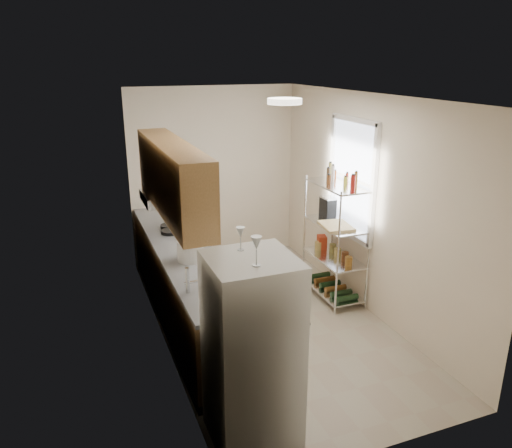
{
  "coord_description": "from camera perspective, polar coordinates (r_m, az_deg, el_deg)",
  "views": [
    {
      "loc": [
        -2.05,
        -4.83,
        2.97
      ],
      "look_at": [
        -0.08,
        0.25,
        1.15
      ],
      "focal_mm": 35.0,
      "sensor_mm": 36.0,
      "label": 1
    }
  ],
  "objects": [
    {
      "name": "wine_glass_b",
      "position": [
        3.47,
        0.05,
        -3.12
      ],
      "size": [
        0.08,
        0.08,
        0.22
      ],
      "primitive_type": null,
      "color": "silver",
      "rests_on": "refrigerator"
    },
    {
      "name": "ceiling_dome",
      "position": [
        4.99,
        3.29,
        13.84
      ],
      "size": [
        0.34,
        0.34,
        0.05
      ],
      "primitive_type": "cylinder",
      "color": "white",
      "rests_on": "room"
    },
    {
      "name": "range_hood",
      "position": [
        6.04,
        -10.4,
        3.0
      ],
      "size": [
        0.5,
        0.6,
        0.12
      ],
      "primitive_type": "cube",
      "color": "#B7BABC",
      "rests_on": "room"
    },
    {
      "name": "cutting_board",
      "position": [
        6.14,
        9.14,
        -0.21
      ],
      "size": [
        0.4,
        0.48,
        0.03
      ],
      "primitive_type": "cube",
      "rotation": [
        0.0,
        0.0,
        -0.14
      ],
      "color": "tan",
      "rests_on": "bakers_rack"
    },
    {
      "name": "frying_pan_small",
      "position": [
        6.47,
        -9.95,
        -0.27
      ],
      "size": [
        0.28,
        0.28,
        0.04
      ],
      "primitive_type": "cylinder",
      "rotation": [
        0.0,
        0.0,
        0.44
      ],
      "color": "black",
      "rests_on": "counter_run"
    },
    {
      "name": "frying_pan_large",
      "position": [
        6.27,
        -9.75,
        -0.87
      ],
      "size": [
        0.29,
        0.29,
        0.04
      ],
      "primitive_type": "cylinder",
      "rotation": [
        0.0,
        0.0,
        -0.34
      ],
      "color": "black",
      "rests_on": "counter_run"
    },
    {
      "name": "bakers_rack",
      "position": [
        6.25,
        9.2,
        0.91
      ],
      "size": [
        0.45,
        0.9,
        1.73
      ],
      "color": "silver",
      "rests_on": "ground"
    },
    {
      "name": "wine_glass_a",
      "position": [
        3.75,
        -1.78,
        -1.69
      ],
      "size": [
        0.07,
        0.07,
        0.18
      ],
      "primitive_type": null,
      "color": "silver",
      "rests_on": "refrigerator"
    },
    {
      "name": "counter_run",
      "position": [
        5.95,
        -8.23,
        -6.76
      ],
      "size": [
        0.63,
        3.51,
        0.9
      ],
      "color": "#B4844C",
      "rests_on": "ground"
    },
    {
      "name": "upper_cabinets",
      "position": [
        5.16,
        -9.52,
        5.23
      ],
      "size": [
        0.33,
        2.2,
        0.72
      ],
      "primitive_type": "cube",
      "color": "#B4844C",
      "rests_on": "room"
    },
    {
      "name": "refrigerator",
      "position": [
        4.01,
        -0.49,
        -14.48
      ],
      "size": [
        0.65,
        0.65,
        1.59
      ],
      "primitive_type": "cube",
      "color": "silver",
      "rests_on": "ground"
    },
    {
      "name": "room",
      "position": [
        5.51,
        1.76,
        0.82
      ],
      "size": [
        2.52,
        4.42,
        2.62
      ],
      "color": "#AAA08A",
      "rests_on": "ground"
    },
    {
      "name": "storage_bag",
      "position": [
        6.67,
        7.54,
        -2.05
      ],
      "size": [
        0.14,
        0.17,
        0.17
      ],
      "primitive_type": "cube",
      "rotation": [
        0.0,
        0.0,
        -0.27
      ],
      "color": "#A42E14",
      "rests_on": "bakers_rack"
    },
    {
      "name": "espresso_machine",
      "position": [
        6.54,
        8.21,
        2.01
      ],
      "size": [
        0.15,
        0.22,
        0.25
      ],
      "primitive_type": "cube",
      "rotation": [
        0.0,
        0.0,
        0.03
      ],
      "color": "black",
      "rests_on": "bakers_rack"
    },
    {
      "name": "window",
      "position": [
        6.29,
        10.9,
        5.1
      ],
      "size": [
        0.06,
        1.0,
        1.46
      ],
      "primitive_type": "cube",
      "color": "white",
      "rests_on": "room"
    },
    {
      "name": "rice_cooker",
      "position": [
        5.38,
        -7.52,
        -3.01
      ],
      "size": [
        0.28,
        0.28,
        0.23
      ],
      "primitive_type": "cylinder",
      "color": "silver",
      "rests_on": "counter_run"
    }
  ]
}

